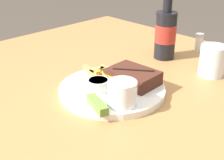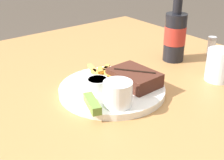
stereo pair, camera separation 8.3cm
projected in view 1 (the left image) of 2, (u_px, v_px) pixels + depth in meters
dining_table at (112, 116)px, 0.88m from camera, size 1.26×1.16×0.74m
dinner_plate at (112, 90)px, 0.84m from camera, size 0.29×0.29×0.02m
steak_portion at (133, 76)px, 0.85m from camera, size 0.14×0.10×0.04m
fries_pile at (103, 74)px, 0.89m from camera, size 0.16×0.11×0.02m
coleslaw_cup at (122, 92)px, 0.74m from camera, size 0.07×0.07×0.06m
dipping_sauce_cup at (98, 84)px, 0.81m from camera, size 0.06×0.06×0.03m
pickle_spear at (97, 104)px, 0.73m from camera, size 0.09×0.05×0.02m
fork_utensil at (92, 78)px, 0.88m from camera, size 0.13×0.02×0.00m
knife_utensil at (119, 81)px, 0.86m from camera, size 0.02×0.17×0.01m
beer_bottle at (166, 32)px, 1.04m from camera, size 0.07×0.07×0.26m
drinking_glass at (212, 61)px, 0.93m from camera, size 0.08×0.08×0.09m
salt_shaker at (199, 42)px, 1.13m from camera, size 0.03×0.03×0.07m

